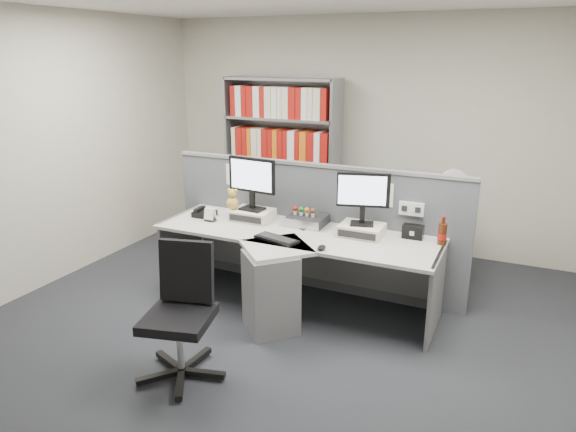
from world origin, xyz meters
The scene contains 21 objects.
ground centered at (0.00, 0.00, 0.00)m, with size 5.50×5.50×0.00m, color #2D2F35.
room_shell centered at (0.00, 0.00, 1.79)m, with size 5.04×5.54×2.72m.
partition centered at (0.00, 1.25, 0.65)m, with size 3.00×0.08×1.27m.
desk centered at (0.00, 0.60, 0.46)m, with size 2.60×1.20×0.72m.
monitor_riser_left centered at (-0.53, 0.98, 0.77)m, with size 0.38×0.31×0.10m.
monitor_riser_right centered at (0.57, 0.98, 0.77)m, with size 0.38×0.31×0.10m.
monitor_left centered at (-0.53, 0.98, 1.12)m, with size 0.50×0.18×0.51m.
monitor_right centered at (0.57, 0.98, 1.10)m, with size 0.45×0.19×0.47m.
desktop_pc centered at (0.02, 1.05, 0.77)m, with size 0.34×0.31×0.09m.
figurines centered at (-0.01, 1.04, 0.86)m, with size 0.23×0.05×0.09m.
keyboard centered at (-0.06, 0.55, 0.73)m, with size 0.43×0.25×0.03m.
mouse centered at (0.38, 0.49, 0.74)m, with size 0.06×0.10×0.04m, color black.
desk_phone centered at (-1.02, 0.87, 0.75)m, with size 0.21×0.19×0.09m.
desk_calendar centered at (-0.88, 0.77, 0.77)m, with size 0.11×0.08×0.13m.
plush_toy centered at (-0.71, 0.92, 0.91)m, with size 0.12×0.12×0.21m.
speaker centered at (1.00, 1.10, 0.78)m, with size 0.18×0.10×0.12m, color black.
cola_bottle centered at (1.26, 1.04, 0.81)m, with size 0.08×0.08×0.25m.
shelving_unit centered at (-0.90, 2.44, 0.98)m, with size 1.41×0.40×2.00m.
filing_cabinet centered at (1.20, 1.99, 0.35)m, with size 0.45×0.61×0.70m.
desk_fan centered at (1.20, 1.99, 1.00)m, with size 0.28×0.18×0.48m.
office_chair centered at (-0.31, -0.52, 0.52)m, with size 0.64×0.63×0.97m.
Camera 1 is at (1.81, -3.29, 2.28)m, focal length 32.63 mm.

